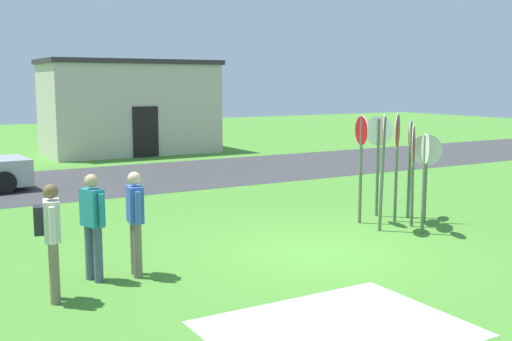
{
  "coord_description": "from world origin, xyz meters",
  "views": [
    {
      "loc": [
        -6.57,
        -8.97,
        3.08
      ],
      "look_at": [
        -0.19,
        1.9,
        1.3
      ],
      "focal_mm": 43.79,
      "sensor_mm": 36.0,
      "label": 1
    }
  ],
  "objects_px": {
    "person_holding_notes": "(93,221)",
    "stop_sign_tallest": "(410,153)",
    "stop_sign_far_back": "(383,151)",
    "person_near_signs": "(51,234)",
    "stop_sign_leaning_left": "(397,148)",
    "stop_sign_leaning_right": "(425,167)",
    "stop_sign_rear_left": "(426,163)",
    "stop_sign_center_cluster": "(361,151)",
    "stop_sign_nearest": "(378,149)",
    "person_in_blue": "(135,218)",
    "stop_sign_low_front": "(413,157)"
  },
  "relations": [
    {
      "from": "stop_sign_rear_left",
      "to": "person_near_signs",
      "type": "relative_size",
      "value": 1.16
    },
    {
      "from": "stop_sign_low_front",
      "to": "person_near_signs",
      "type": "bearing_deg",
      "value": -173.64
    },
    {
      "from": "stop_sign_center_cluster",
      "to": "stop_sign_leaning_right",
      "type": "relative_size",
      "value": 1.15
    },
    {
      "from": "person_holding_notes",
      "to": "person_in_blue",
      "type": "distance_m",
      "value": 0.66
    },
    {
      "from": "stop_sign_low_front",
      "to": "stop_sign_nearest",
      "type": "height_order",
      "value": "stop_sign_nearest"
    },
    {
      "from": "stop_sign_tallest",
      "to": "stop_sign_center_cluster",
      "type": "xyz_separation_m",
      "value": [
        -1.33,
        0.12,
        0.1
      ]
    },
    {
      "from": "person_near_signs",
      "to": "person_in_blue",
      "type": "bearing_deg",
      "value": 20.86
    },
    {
      "from": "stop_sign_rear_left",
      "to": "person_in_blue",
      "type": "bearing_deg",
      "value": -176.04
    },
    {
      "from": "stop_sign_rear_left",
      "to": "person_holding_notes",
      "type": "distance_m",
      "value": 7.51
    },
    {
      "from": "stop_sign_rear_left",
      "to": "person_holding_notes",
      "type": "relative_size",
      "value": 1.16
    },
    {
      "from": "stop_sign_leaning_left",
      "to": "person_near_signs",
      "type": "height_order",
      "value": "stop_sign_leaning_left"
    },
    {
      "from": "stop_sign_tallest",
      "to": "stop_sign_leaning_left",
      "type": "bearing_deg",
      "value": -163.48
    },
    {
      "from": "stop_sign_far_back",
      "to": "person_holding_notes",
      "type": "xyz_separation_m",
      "value": [
        -6.11,
        -0.25,
        -0.74
      ]
    },
    {
      "from": "stop_sign_nearest",
      "to": "person_holding_notes",
      "type": "xyz_separation_m",
      "value": [
        -7.01,
        -1.41,
        -0.61
      ]
    },
    {
      "from": "stop_sign_tallest",
      "to": "stop_sign_low_front",
      "type": "distance_m",
      "value": 0.94
    },
    {
      "from": "stop_sign_leaning_right",
      "to": "stop_sign_nearest",
      "type": "bearing_deg",
      "value": 79.58
    },
    {
      "from": "stop_sign_tallest",
      "to": "stop_sign_center_cluster",
      "type": "height_order",
      "value": "stop_sign_center_cluster"
    },
    {
      "from": "stop_sign_center_cluster",
      "to": "person_holding_notes",
      "type": "xyz_separation_m",
      "value": [
        -6.21,
        -1.06,
        -0.65
      ]
    },
    {
      "from": "stop_sign_far_back",
      "to": "stop_sign_tallest",
      "type": "xyz_separation_m",
      "value": [
        1.44,
        0.69,
        -0.19
      ]
    },
    {
      "from": "stop_sign_leaning_left",
      "to": "stop_sign_leaning_right",
      "type": "distance_m",
      "value": 1.22
    },
    {
      "from": "stop_sign_rear_left",
      "to": "stop_sign_center_cluster",
      "type": "xyz_separation_m",
      "value": [
        -1.28,
        0.68,
        0.28
      ]
    },
    {
      "from": "stop_sign_far_back",
      "to": "person_near_signs",
      "type": "xyz_separation_m",
      "value": [
        -6.88,
        -0.89,
        -0.71
      ]
    },
    {
      "from": "stop_sign_rear_left",
      "to": "stop_sign_tallest",
      "type": "bearing_deg",
      "value": 84.47
    },
    {
      "from": "stop_sign_low_front",
      "to": "stop_sign_center_cluster",
      "type": "bearing_deg",
      "value": 131.24
    },
    {
      "from": "stop_sign_far_back",
      "to": "stop_sign_nearest",
      "type": "relative_size",
      "value": 1.06
    },
    {
      "from": "stop_sign_tallest",
      "to": "stop_sign_leaning_right",
      "type": "relative_size",
      "value": 1.08
    },
    {
      "from": "stop_sign_leaning_left",
      "to": "stop_sign_low_front",
      "type": "xyz_separation_m",
      "value": [
        -0.05,
        -0.56,
        -0.15
      ]
    },
    {
      "from": "stop_sign_far_back",
      "to": "stop_sign_leaning_left",
      "type": "height_order",
      "value": "stop_sign_far_back"
    },
    {
      "from": "person_holding_notes",
      "to": "stop_sign_tallest",
      "type": "bearing_deg",
      "value": 7.12
    },
    {
      "from": "stop_sign_rear_left",
      "to": "person_near_signs",
      "type": "xyz_separation_m",
      "value": [
        -8.26,
        -1.02,
        -0.34
      ]
    },
    {
      "from": "stop_sign_center_cluster",
      "to": "person_holding_notes",
      "type": "height_order",
      "value": "stop_sign_center_cluster"
    },
    {
      "from": "stop_sign_tallest",
      "to": "stop_sign_low_front",
      "type": "relative_size",
      "value": 1.02
    },
    {
      "from": "stop_sign_tallest",
      "to": "stop_sign_leaning_right",
      "type": "bearing_deg",
      "value": -123.27
    },
    {
      "from": "stop_sign_low_front",
      "to": "stop_sign_far_back",
      "type": "bearing_deg",
      "value": 178.02
    },
    {
      "from": "stop_sign_leaning_right",
      "to": "stop_sign_nearest",
      "type": "height_order",
      "value": "stop_sign_nearest"
    },
    {
      "from": "stop_sign_far_back",
      "to": "stop_sign_tallest",
      "type": "relative_size",
      "value": 1.09
    },
    {
      "from": "stop_sign_far_back",
      "to": "stop_sign_low_front",
      "type": "bearing_deg",
      "value": -1.98
    },
    {
      "from": "stop_sign_leaning_left",
      "to": "stop_sign_far_back",
      "type": "bearing_deg",
      "value": -149.33
    },
    {
      "from": "stop_sign_leaning_left",
      "to": "stop_sign_center_cluster",
      "type": "bearing_deg",
      "value": 160.47
    },
    {
      "from": "stop_sign_far_back",
      "to": "person_near_signs",
      "type": "bearing_deg",
      "value": -172.64
    },
    {
      "from": "stop_sign_nearest",
      "to": "person_holding_notes",
      "type": "bearing_deg",
      "value": -168.63
    },
    {
      "from": "person_in_blue",
      "to": "stop_sign_leaning_right",
      "type": "bearing_deg",
      "value": -2.64
    },
    {
      "from": "stop_sign_nearest",
      "to": "person_in_blue",
      "type": "bearing_deg",
      "value": -166.69
    },
    {
      "from": "stop_sign_tallest",
      "to": "stop_sign_far_back",
      "type": "bearing_deg",
      "value": -154.37
    },
    {
      "from": "stop_sign_far_back",
      "to": "person_in_blue",
      "type": "xyz_separation_m",
      "value": [
        -5.45,
        -0.35,
        -0.74
      ]
    },
    {
      "from": "stop_sign_leaning_left",
      "to": "person_holding_notes",
      "type": "distance_m",
      "value": 7.08
    },
    {
      "from": "person_near_signs",
      "to": "person_in_blue",
      "type": "relative_size",
      "value": 1.0
    },
    {
      "from": "stop_sign_far_back",
      "to": "stop_sign_center_cluster",
      "type": "xyz_separation_m",
      "value": [
        0.1,
        0.81,
        -0.09
      ]
    },
    {
      "from": "stop_sign_low_front",
      "to": "stop_sign_nearest",
      "type": "xyz_separation_m",
      "value": [
        0.07,
        1.19,
        0.05
      ]
    },
    {
      "from": "stop_sign_center_cluster",
      "to": "stop_sign_nearest",
      "type": "bearing_deg",
      "value": 23.78
    }
  ]
}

